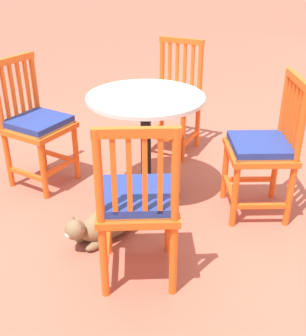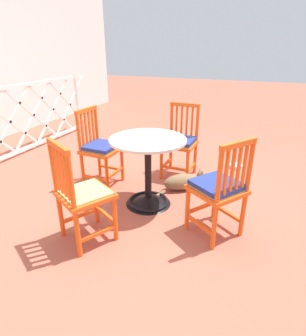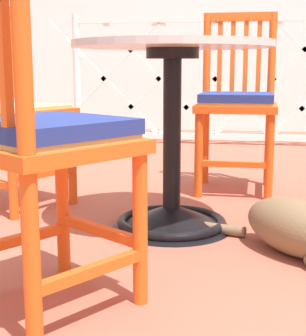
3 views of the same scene
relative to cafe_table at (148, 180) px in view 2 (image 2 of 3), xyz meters
The scene contains 9 objects.
ground_plane 0.30m from the cafe_table, 75.92° to the right, with size 24.00×24.00×0.00m, color #AD5642.
lattice_fence_panel 2.49m from the cafe_table, 77.20° to the left, with size 3.78×0.06×1.07m.
cafe_table is the anchor object (origin of this frame).
orange_chair_near_fence 0.82m from the cafe_table, 160.44° to the left, with size 0.55×0.55×0.91m.
orange_chair_facing_out 0.82m from the cafe_table, 108.57° to the right, with size 0.56×0.56×0.91m.
orange_chair_tucked_in 0.84m from the cafe_table, ahead, with size 0.41×0.41×0.91m.
orange_chair_at_corner 0.78m from the cafe_table, 70.89° to the left, with size 0.42×0.42×0.91m.
tabby_cat 0.58m from the cafe_table, 29.53° to the right, with size 0.59×0.50×0.23m.
pet_water_bowl 1.56m from the cafe_table, 29.63° to the right, with size 0.17×0.17×0.05m, color silver.
Camera 2 is at (-2.46, -0.93, 1.57)m, focal length 30.22 mm.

